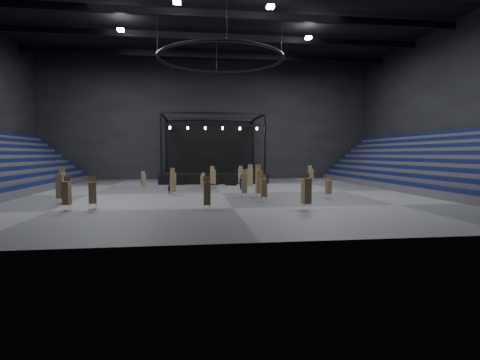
{
  "coord_description": "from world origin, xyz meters",
  "views": [
    {
      "loc": [
        -3.0,
        -36.74,
        3.85
      ],
      "look_at": [
        1.61,
        -2.0,
        1.4
      ],
      "focal_mm": 28.0,
      "sensor_mm": 36.0,
      "label": 1
    }
  ],
  "objects": [
    {
      "name": "chair_stack_11",
      "position": [
        8.91,
        -5.6,
        0.97
      ],
      "size": [
        0.49,
        0.49,
        1.82
      ],
      "rotation": [
        0.0,
        0.0,
        0.22
      ],
      "color": "silver",
      "rests_on": "floor"
    },
    {
      "name": "wall_back",
      "position": [
        0.0,
        21.0,
        9.0
      ],
      "size": [
        50.0,
        0.2,
        18.0
      ],
      "primitive_type": "cube",
      "color": "black",
      "rests_on": "ground"
    },
    {
      "name": "flight_case_right",
      "position": [
        1.88,
        8.74,
        0.45
      ],
      "size": [
        1.5,
        1.15,
        0.9
      ],
      "primitive_type": "cube",
      "rotation": [
        0.0,
        0.0,
        -0.41
      ],
      "color": "black",
      "rests_on": "floor"
    },
    {
      "name": "bleachers_right",
      "position": [
        22.94,
        0.0,
        1.73
      ],
      "size": [
        7.2,
        40.0,
        6.4
      ],
      "color": "#444547",
      "rests_on": "floor"
    },
    {
      "name": "chair_stack_12",
      "position": [
        2.87,
        -7.15,
        1.15
      ],
      "size": [
        0.48,
        0.48,
        2.2
      ],
      "rotation": [
        0.0,
        0.0,
        -0.03
      ],
      "color": "silver",
      "rests_on": "floor"
    },
    {
      "name": "stage",
      "position": [
        0.0,
        16.24,
        1.45
      ],
      "size": [
        14.0,
        10.0,
        9.2
      ],
      "color": "black",
      "rests_on": "floor"
    },
    {
      "name": "chair_stack_9",
      "position": [
        4.88,
        -11.99,
        1.37
      ],
      "size": [
        0.63,
        0.63,
        2.62
      ],
      "rotation": [
        0.0,
        0.0,
        0.2
      ],
      "color": "silver",
      "rests_on": "floor"
    },
    {
      "name": "chair_stack_14",
      "position": [
        -1.69,
        3.93,
        0.96
      ],
      "size": [
        0.53,
        0.53,
        1.79
      ],
      "rotation": [
        0.0,
        0.0,
        -0.36
      ],
      "color": "silver",
      "rests_on": "floor"
    },
    {
      "name": "truss_ring",
      "position": [
        -0.0,
        0.0,
        13.0
      ],
      "size": [
        12.3,
        12.3,
        5.15
      ],
      "color": "black",
      "rests_on": "ceiling"
    },
    {
      "name": "roof_girders",
      "position": [
        0.0,
        -0.0,
        17.2
      ],
      "size": [
        49.0,
        30.35,
        0.7
      ],
      "color": "black",
      "rests_on": "ceiling"
    },
    {
      "name": "flight_case_mid",
      "position": [
        -0.06,
        9.74,
        0.35
      ],
      "size": [
        1.15,
        0.74,
        0.71
      ],
      "primitive_type": "cube",
      "rotation": [
        0.0,
        0.0,
        -0.21
      ],
      "color": "black",
      "rests_on": "floor"
    },
    {
      "name": "chair_stack_0",
      "position": [
        1.75,
        -3.82,
        1.27
      ],
      "size": [
        0.49,
        0.49,
        2.48
      ],
      "rotation": [
        0.0,
        0.0,
        -0.07
      ],
      "color": "silver",
      "rests_on": "floor"
    },
    {
      "name": "chair_stack_15",
      "position": [
        11.39,
        6.86,
        1.28
      ],
      "size": [
        0.58,
        0.58,
        2.44
      ],
      "rotation": [
        0.0,
        0.0,
        0.14
      ],
      "color": "silver",
      "rests_on": "floor"
    },
    {
      "name": "chair_stack_5",
      "position": [
        -4.6,
        -1.85,
        1.29
      ],
      "size": [
        0.57,
        0.57,
        2.55
      ],
      "rotation": [
        0.0,
        0.0,
        0.33
      ],
      "color": "silver",
      "rests_on": "floor"
    },
    {
      "name": "floor",
      "position": [
        0.0,
        0.0,
        0.0
      ],
      "size": [
        50.0,
        50.0,
        0.0
      ],
      "primitive_type": "plane",
      "color": "#57575A",
      "rests_on": "ground"
    },
    {
      "name": "chair_stack_8",
      "position": [
        -12.93,
        -6.47,
        1.46
      ],
      "size": [
        0.64,
        0.64,
        2.86
      ],
      "rotation": [
        0.0,
        0.0,
        -0.27
      ],
      "color": "silver",
      "rests_on": "floor"
    },
    {
      "name": "wall_right",
      "position": [
        25.0,
        0.0,
        9.0
      ],
      "size": [
        0.2,
        42.0,
        18.0
      ],
      "primitive_type": "cube",
      "color": "black",
      "rests_on": "ground"
    },
    {
      "name": "floodlights",
      "position": [
        0.0,
        -4.0,
        16.6
      ],
      "size": [
        28.6,
        16.6,
        0.25
      ],
      "color": "white",
      "rests_on": "roof_girders"
    },
    {
      "name": "chair_stack_4",
      "position": [
        -9.79,
        -9.75,
        1.2
      ],
      "size": [
        0.61,
        0.61,
        2.26
      ],
      "rotation": [
        0.0,
        0.0,
        0.28
      ],
      "color": "silver",
      "rests_on": "floor"
    },
    {
      "name": "chair_stack_7",
      "position": [
        6.46,
        -7.41,
        1.15
      ],
      "size": [
        0.42,
        0.42,
        2.24
      ],
      "rotation": [
        0.0,
        0.0,
        -0.0
      ],
      "color": "silver",
      "rests_on": "floor"
    },
    {
      "name": "chair_stack_2",
      "position": [
        -1.91,
        -11.31,
        1.2
      ],
      "size": [
        0.48,
        0.48,
        2.33
      ],
      "rotation": [
        0.0,
        0.0,
        0.07
      ],
      "color": "silver",
      "rests_on": "floor"
    },
    {
      "name": "chair_stack_13",
      "position": [
        2.99,
        8.01,
        1.25
      ],
      "size": [
        0.6,
        0.6,
        2.41
      ],
      "rotation": [
        0.0,
        0.0,
        -0.28
      ],
      "color": "silver",
      "rests_on": "floor"
    },
    {
      "name": "chair_stack_6",
      "position": [
        -11.38,
        -10.13,
        1.23
      ],
      "size": [
        0.54,
        0.54,
        2.37
      ],
      "rotation": [
        0.0,
        0.0,
        -0.16
      ],
      "color": "silver",
      "rests_on": "floor"
    },
    {
      "name": "chair_stack_3",
      "position": [
        -8.16,
        5.49,
        1.03
      ],
      "size": [
        0.57,
        0.57,
        1.94
      ],
      "rotation": [
        0.0,
        0.0,
        0.39
      ],
      "color": "silver",
      "rests_on": "floor"
    },
    {
      "name": "chair_stack_16",
      "position": [
        2.91,
        -4.72,
        1.48
      ],
      "size": [
        0.56,
        0.56,
        2.92
      ],
      "rotation": [
        0.0,
        0.0,
        0.12
      ],
      "color": "silver",
      "rests_on": "floor"
    },
    {
      "name": "flight_case_left",
      "position": [
        -4.44,
        10.27,
        0.37
      ],
      "size": [
        1.22,
        0.8,
        0.75
      ],
      "primitive_type": "cube",
      "rotation": [
        0.0,
        0.0,
        0.23
      ],
      "color": "black",
      "rests_on": "floor"
    },
    {
      "name": "ceiling",
      "position": [
        0.0,
        0.0,
        18.0
      ],
      "size": [
        50.0,
        42.0,
        0.2
      ],
      "primitive_type": "cube",
      "color": "black",
      "rests_on": "wall_back"
    },
    {
      "name": "chair_stack_1",
      "position": [
        3.24,
        2.37,
        1.41
      ],
      "size": [
        0.71,
        0.71,
        2.73
      ],
      "rotation": [
        0.0,
        0.0,
        -0.42
      ],
      "color": "silver",
      "rests_on": "floor"
    },
    {
      "name": "wall_front",
      "position": [
        0.0,
        -21.0,
        9.0
      ],
      "size": [
        50.0,
        0.2,
        18.0
      ],
      "primitive_type": "cube",
      "color": "black",
      "rests_on": "ground"
    },
    {
      "name": "man_center",
      "position": [
        -4.94,
        -0.38,
        0.81
      ],
      "size": [
        0.67,
        0.52,
        1.61
      ],
      "primitive_type": "imported",
      "rotation": [
        0.0,
        0.0,
        2.89
      ],
      "color": "black",
      "rests_on": "floor"
    },
    {
      "name": "chair_stack_10",
      "position": [
        -0.46,
        6.09,
        1.29
      ],
      "size": [
        0.64,
        0.64,
        2.45
      ],
      "rotation": [
        0.0,
        0.0,
        0.3
      ],
      "color": "silver",
      "rests_on": "floor"
    },
    {
      "name": "crew_member",
      "position": [
        2.51,
        3.08,
        0.83
      ],
      "size": [
        0.75,
        0.9,
        1.67
      ],
      "primitive_type": "imported",
      "rotation": [
        0.0,
        0.0,
        1.73
      ],
      "color": "black",
      "rests_on": "floor"
    }
  ]
}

